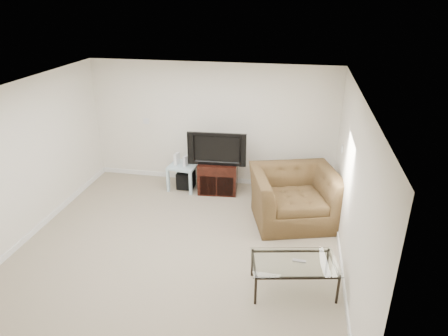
% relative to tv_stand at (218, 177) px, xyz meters
% --- Properties ---
extents(floor, '(5.00, 5.00, 0.00)m').
position_rel_tv_stand_xyz_m(floor, '(-0.21, -2.05, -0.32)').
color(floor, tan).
rests_on(floor, ground).
extents(ceiling, '(5.00, 5.00, 0.00)m').
position_rel_tv_stand_xyz_m(ceiling, '(-0.21, -2.05, 2.18)').
color(ceiling, white).
rests_on(ceiling, ground).
extents(wall_back, '(5.00, 0.02, 2.50)m').
position_rel_tv_stand_xyz_m(wall_back, '(-0.21, 0.45, 0.93)').
color(wall_back, silver).
rests_on(wall_back, ground).
extents(wall_left, '(0.02, 5.00, 2.50)m').
position_rel_tv_stand_xyz_m(wall_left, '(-2.71, -2.05, 0.93)').
color(wall_left, silver).
rests_on(wall_left, ground).
extents(wall_right, '(0.02, 5.00, 2.50)m').
position_rel_tv_stand_xyz_m(wall_right, '(2.29, -2.05, 0.93)').
color(wall_right, silver).
rests_on(wall_right, ground).
extents(plate_back, '(0.12, 0.02, 0.12)m').
position_rel_tv_stand_xyz_m(plate_back, '(-1.61, 0.44, 0.93)').
color(plate_back, white).
rests_on(plate_back, wall_back).
extents(plate_right_switch, '(0.02, 0.09, 0.13)m').
position_rel_tv_stand_xyz_m(plate_right_switch, '(2.28, -0.45, 0.93)').
color(plate_right_switch, white).
rests_on(plate_right_switch, wall_right).
extents(plate_right_outlet, '(0.02, 0.08, 0.12)m').
position_rel_tv_stand_xyz_m(plate_right_outlet, '(2.28, -0.75, -0.02)').
color(plate_right_outlet, white).
rests_on(plate_right_outlet, wall_right).
extents(tv_stand, '(0.81, 0.59, 0.63)m').
position_rel_tv_stand_xyz_m(tv_stand, '(0.00, 0.00, 0.00)').
color(tv_stand, black).
rests_on(tv_stand, floor).
extents(dvd_player, '(0.49, 0.37, 0.07)m').
position_rel_tv_stand_xyz_m(dvd_player, '(0.00, -0.04, 0.21)').
color(dvd_player, black).
rests_on(dvd_player, tv_stand).
extents(television, '(1.07, 0.27, 0.65)m').
position_rel_tv_stand_xyz_m(television, '(0.00, -0.03, 0.64)').
color(television, black).
rests_on(television, tv_stand).
extents(side_table, '(0.60, 0.60, 0.52)m').
position_rel_tv_stand_xyz_m(side_table, '(-0.71, 0.00, -0.06)').
color(side_table, silver).
rests_on(side_table, floor).
extents(subwoofer, '(0.34, 0.34, 0.33)m').
position_rel_tv_stand_xyz_m(subwoofer, '(-0.68, 0.02, -0.13)').
color(subwoofer, black).
rests_on(subwoofer, floor).
extents(game_console, '(0.09, 0.18, 0.24)m').
position_rel_tv_stand_xyz_m(game_console, '(-0.84, -0.01, 0.32)').
color(game_console, white).
rests_on(game_console, side_table).
extents(game_case, '(0.09, 0.16, 0.21)m').
position_rel_tv_stand_xyz_m(game_case, '(-0.65, -0.03, 0.30)').
color(game_case, silver).
rests_on(game_case, side_table).
extents(recliner, '(1.63, 1.29, 1.24)m').
position_rel_tv_stand_xyz_m(recliner, '(1.53, -0.85, 0.30)').
color(recliner, '#4D3924').
rests_on(recliner, floor).
extents(coffee_table, '(1.24, 0.86, 0.45)m').
position_rel_tv_stand_xyz_m(coffee_table, '(1.59, -2.68, -0.09)').
color(coffee_table, black).
rests_on(coffee_table, floor).
extents(remote, '(0.18, 0.06, 0.02)m').
position_rel_tv_stand_xyz_m(remote, '(1.65, -2.66, 0.14)').
color(remote, '#B2B2B7').
rests_on(remote, coffee_table).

